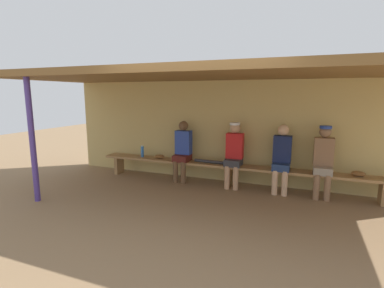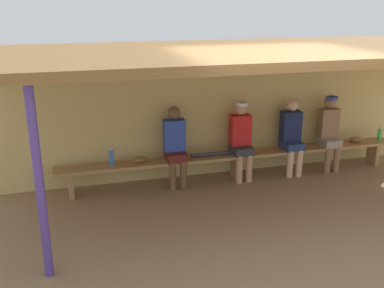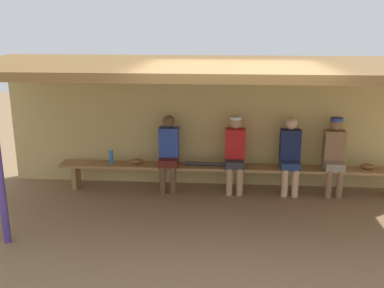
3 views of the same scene
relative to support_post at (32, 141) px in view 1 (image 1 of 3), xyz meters
name	(u,v)px [view 1 (image 1 of 3)]	position (x,y,z in m)	size (l,w,h in m)	color
ground_plane	(205,214)	(3.02, 0.55, -1.10)	(24.00, 24.00, 0.00)	#8C6D4C
back_wall	(235,132)	(3.02, 2.55, 0.00)	(8.00, 0.20, 2.20)	tan
dugout_roof	(219,73)	(3.02, 1.25, 1.16)	(8.00, 2.80, 0.12)	brown
support_post	(32,141)	(0.00, 0.00, 0.00)	(0.10, 0.10, 2.20)	#4C388C
bench	(229,168)	(3.02, 2.10, -0.71)	(6.00, 0.36, 0.46)	#9E7547
player_shirtless_tan	(183,149)	(1.96, 2.10, -0.37)	(0.34, 0.42, 1.34)	#591E19
player_with_sunglasses	(234,152)	(3.11, 2.10, -0.35)	(0.34, 0.42, 1.34)	#333338
player_leftmost	(282,156)	(4.05, 2.10, -0.37)	(0.34, 0.42, 1.34)	navy
player_near_post	(323,158)	(4.79, 2.10, -0.35)	(0.34, 0.42, 1.34)	gray
water_bottle_orange	(142,151)	(0.93, 2.11, -0.51)	(0.07, 0.07, 0.27)	blue
baseball_glove_tan	(160,156)	(1.38, 2.12, -0.60)	(0.24, 0.17, 0.09)	brown
baseball_glove_worn	(358,174)	(5.38, 2.13, -0.60)	(0.24, 0.17, 0.09)	brown
baseball_bat	(213,162)	(2.66, 2.10, -0.61)	(0.07, 0.07, 0.84)	#333338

